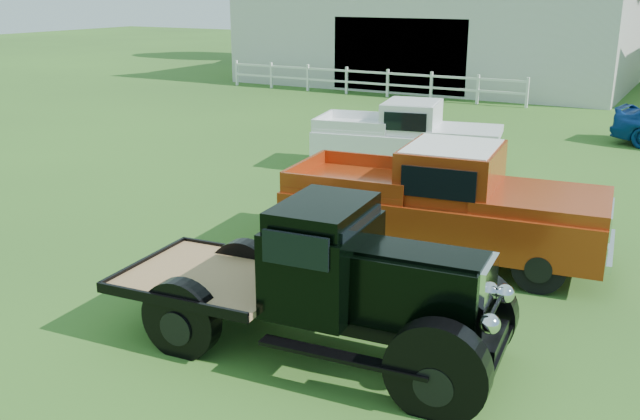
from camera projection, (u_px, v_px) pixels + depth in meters
The scene contains 6 objects.
ground at pixel (271, 292), 11.08m from camera, with size 120.00×120.00×0.00m, color #335722.
shed_left at pixel (439, 25), 35.16m from camera, with size 18.80×10.20×5.60m, color #B0AD9E, non-canonical shape.
fence_rail at pixel (367, 82), 31.29m from camera, with size 14.20×0.16×1.20m, color white, non-canonical shape.
vintage_flatbed at pixel (316, 278), 9.03m from camera, with size 5.12×2.03×2.03m, color black, non-canonical shape.
red_pickup at pixel (443, 202), 12.24m from camera, with size 5.58×2.14×2.03m, color #95300F, non-canonical shape.
white_pickup at pixel (407, 137), 18.17m from camera, with size 4.84×1.88×1.78m, color white, non-canonical shape.
Camera 1 is at (5.66, -8.52, 4.52)m, focal length 40.00 mm.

